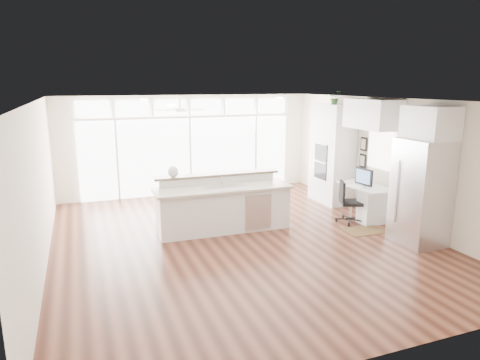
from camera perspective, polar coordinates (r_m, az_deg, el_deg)
name	(u,v)px	position (r m, az deg, el deg)	size (l,w,h in m)	color
floor	(241,240)	(8.49, 0.14, -7.98)	(7.00, 8.00, 0.02)	#3F1D13
ceiling	(241,100)	(7.95, 0.15, 10.62)	(7.00, 8.00, 0.02)	white
wall_back	(189,145)	(11.88, -6.78, 4.68)	(7.00, 0.04, 2.70)	white
wall_front	(378,244)	(4.73, 17.88, -8.17)	(7.00, 0.04, 2.70)	white
wall_left	(39,188)	(7.63, -25.25, -0.93)	(0.04, 8.00, 2.70)	white
wall_right	(391,161)	(9.89, 19.46, 2.43)	(0.04, 8.00, 2.70)	white
glass_wall	(190,156)	(11.87, -6.67, 3.20)	(5.80, 0.06, 2.08)	silver
transom_row	(189,107)	(11.72, -6.84, 9.63)	(5.90, 0.06, 0.40)	silver
desk_window	(381,150)	(10.06, 18.28, 3.84)	(0.04, 0.85, 0.85)	white
ceiling_fan	(180,106)	(10.50, -8.00, 9.80)	(1.16, 1.16, 0.32)	white
recessed_lights	(237,101)	(8.14, -0.36, 10.53)	(3.40, 3.00, 0.02)	silver
oven_cabinet	(332,154)	(11.14, 12.18, 3.43)	(0.64, 1.20, 2.50)	white
desk_nook	(365,202)	(10.10, 16.36, -2.80)	(0.72, 1.30, 0.76)	white
upper_cabinets	(373,114)	(9.80, 17.27, 8.40)	(0.64, 1.30, 0.64)	white
refrigerator	(421,192)	(8.72, 22.99, -1.50)	(0.76, 0.90, 2.00)	silver
fridge_cabinet	(430,123)	(8.57, 24.04, 7.00)	(0.64, 0.90, 0.60)	white
framed_photos	(363,152)	(10.57, 16.13, 3.55)	(0.06, 0.22, 0.80)	black
kitchen_island	(224,204)	(8.85, -2.21, -3.23)	(2.83, 1.07, 1.12)	white
rug	(364,231)	(9.32, 16.20, -6.50)	(0.79, 0.57, 0.01)	#342310
office_chair	(351,202)	(9.68, 14.61, -2.88)	(0.48, 0.44, 0.92)	black
fishbowl	(173,171)	(8.85, -8.90, 1.13)	(0.23, 0.23, 0.23)	silver
monitor	(364,177)	(9.91, 16.20, 0.44)	(0.08, 0.50, 0.42)	black
keyboard	(357,186)	(9.86, 15.34, -0.78)	(0.13, 0.34, 0.02)	white
potted_plant	(335,99)	(11.01, 12.52, 10.51)	(0.29, 0.32, 0.25)	#2F5926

